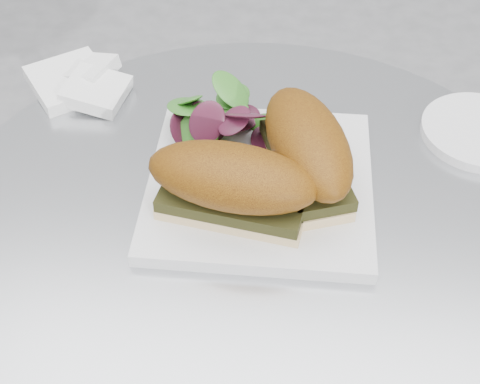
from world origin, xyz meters
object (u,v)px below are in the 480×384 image
object	(u,v)px
sandwich_right	(307,148)
sandwich_left	(232,183)
plate	(260,184)
saucer	(480,131)

from	to	relation	value
sandwich_right	sandwich_left	bearing A→B (deg)	-69.64
sandwich_left	sandwich_right	size ratio (longest dim) A/B	0.97
plate	saucer	world-z (taller)	plate
sandwich_left	sandwich_right	xyz separation A→B (m)	(0.07, 0.06, 0.00)
sandwich_right	saucer	bearing A→B (deg)	98.62
sandwich_right	saucer	xyz separation A→B (m)	(0.21, 0.11, -0.05)
sandwich_right	saucer	size ratio (longest dim) A/B	1.36
sandwich_left	sandwich_right	world-z (taller)	same
sandwich_left	saucer	world-z (taller)	sandwich_left
plate	sandwich_left	distance (m)	0.08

